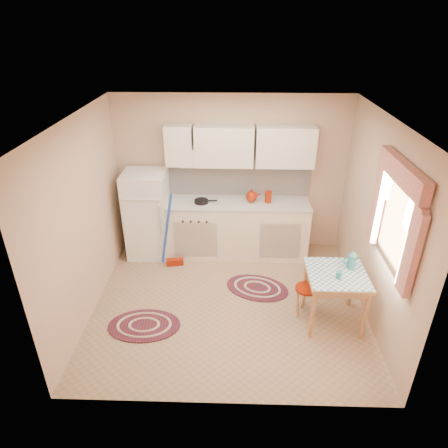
{
  "coord_description": "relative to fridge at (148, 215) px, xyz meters",
  "views": [
    {
      "loc": [
        0.07,
        -4.33,
        3.51
      ],
      "look_at": [
        -0.07,
        0.25,
        1.08
      ],
      "focal_mm": 32.0,
      "sensor_mm": 36.0,
      "label": 1
    }
  ],
  "objects": [
    {
      "name": "table",
      "position": [
        2.63,
        -1.56,
        -0.34
      ],
      "size": [
        0.72,
        0.72,
        0.72
      ],
      "primitive_type": "cube",
      "color": "tan",
      "rests_on": "ground"
    },
    {
      "name": "base_cabinets",
      "position": [
        1.4,
        0.05,
        -0.26
      ],
      "size": [
        2.25,
        0.6,
        0.88
      ],
      "primitive_type": "cube",
      "color": "white",
      "rests_on": "ground"
    },
    {
      "name": "stool",
      "position": [
        2.3,
        -1.44,
        -0.49
      ],
      "size": [
        0.31,
        0.31,
        0.42
      ],
      "primitive_type": "cylinder",
      "rotation": [
        0.0,
        0.0,
        -0.09
      ],
      "color": "#921B05",
      "rests_on": "ground"
    },
    {
      "name": "countertop",
      "position": [
        1.4,
        0.05,
        0.2
      ],
      "size": [
        2.27,
        0.62,
        0.04
      ],
      "primitive_type": "cube",
      "color": "beige",
      "rests_on": "base_cabinets"
    },
    {
      "name": "frying_pan",
      "position": [
        0.85,
        0.0,
        0.24
      ],
      "size": [
        0.24,
        0.24,
        0.05
      ],
      "primitive_type": "cylinder",
      "rotation": [
        0.0,
        0.0,
        0.13
      ],
      "color": "black",
      "rests_on": "countertop"
    },
    {
      "name": "rug_left",
      "position": [
        0.25,
        -1.75,
        -0.69
      ],
      "size": [
        0.94,
        0.64,
        0.02
      ],
      "primitive_type": null,
      "rotation": [
        0.0,
        0.0,
        0.03
      ],
      "color": "maroon",
      "rests_on": "ground"
    },
    {
      "name": "rug_center",
      "position": [
        1.71,
        -0.92,
        -0.69
      ],
      "size": [
        1.05,
        0.86,
        0.02
      ],
      "primitive_type": null,
      "rotation": [
        0.0,
        0.0,
        -0.32
      ],
      "color": "maroon",
      "rests_on": "ground"
    },
    {
      "name": "mug",
      "position": [
        2.62,
        -1.66,
        0.07
      ],
      "size": [
        0.07,
        0.07,
        0.1
      ],
      "primitive_type": "cylinder",
      "rotation": [
        0.0,
        0.0,
        0.02
      ],
      "color": "teal",
      "rests_on": "table"
    },
    {
      "name": "coffee_pot",
      "position": [
        2.81,
        -1.44,
        0.15
      ],
      "size": [
        0.13,
        0.11,
        0.26
      ],
      "primitive_type": null,
      "rotation": [
        0.0,
        0.0,
        -0.0
      ],
      "color": "teal",
      "rests_on": "table"
    },
    {
      "name": "broom",
      "position": [
        0.45,
        -0.35,
        -0.1
      ],
      "size": [
        0.3,
        0.17,
        1.2
      ],
      "primitive_type": null,
      "rotation": [
        0.0,
        0.0,
        0.18
      ],
      "color": "blue",
      "rests_on": "ground"
    },
    {
      "name": "room_shell",
      "position": [
        1.47,
        -1.01,
        0.9
      ],
      "size": [
        3.64,
        3.6,
        2.52
      ],
      "color": "tan",
      "rests_on": "ground"
    },
    {
      "name": "red_canister",
      "position": [
        1.88,
        0.05,
        0.3
      ],
      "size": [
        0.13,
        0.13,
        0.16
      ],
      "primitive_type": "cylinder",
      "rotation": [
        0.0,
        0.0,
        0.35
      ],
      "color": "#921B05",
      "rests_on": "countertop"
    },
    {
      "name": "fridge",
      "position": [
        0.0,
        0.0,
        0.0
      ],
      "size": [
        0.65,
        0.6,
        1.4
      ],
      "primitive_type": "cube",
      "color": "white",
      "rests_on": "ground"
    },
    {
      "name": "red_kettle",
      "position": [
        1.63,
        0.05,
        0.32
      ],
      "size": [
        0.24,
        0.23,
        0.19
      ],
      "primitive_type": null,
      "rotation": [
        0.0,
        0.0,
        0.37
      ],
      "color": "#921B05",
      "rests_on": "countertop"
    }
  ]
}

